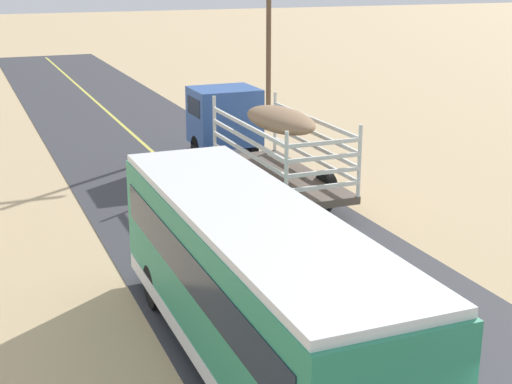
% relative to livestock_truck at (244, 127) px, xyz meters
% --- Properties ---
extents(livestock_truck, '(2.53, 9.70, 3.02)m').
position_rel_livestock_truck_xyz_m(livestock_truck, '(0.00, 0.00, 0.00)').
color(livestock_truck, '#3359A5').
rests_on(livestock_truck, road_surface).
extents(bus, '(2.54, 10.00, 3.21)m').
position_rel_livestock_truck_xyz_m(bus, '(-4.88, -13.00, -0.04)').
color(bus, '#2D8C66').
rests_on(bus, road_surface).
extents(power_pole_mid, '(2.20, 0.24, 8.26)m').
position_rel_livestock_truck_xyz_m(power_pole_mid, '(4.40, 8.09, 2.63)').
color(power_pole_mid, brown).
rests_on(power_pole_mid, ground).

